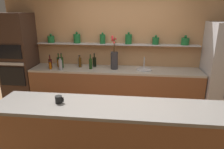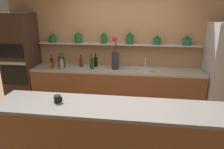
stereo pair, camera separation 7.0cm
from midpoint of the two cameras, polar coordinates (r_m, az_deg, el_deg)
name	(u,v)px [view 1 (the left image)]	position (r m, az deg, el deg)	size (l,w,h in m)	color
ground_plane	(116,143)	(3.50, 0.49, -18.98)	(12.00, 12.00, 0.00)	brown
back_wall_unit	(123,48)	(4.46, 2.64, 7.57)	(5.20, 0.28, 2.60)	tan
back_counter_unit	(115,89)	(4.37, 0.33, -4.19)	(3.57, 0.62, 0.92)	brown
island_counter	(111,142)	(2.66, -1.07, -18.76)	(2.82, 0.61, 1.02)	brown
oven_tower	(19,61)	(4.89, -25.39, 3.43)	(0.65, 0.64, 2.05)	#3D281E
flower_vase	(114,59)	(4.16, 0.16, 4.39)	(0.15, 0.18, 0.70)	#2D2D33
sink_fixture	(144,69)	(4.20, 8.68, 1.66)	(0.32, 0.32, 0.25)	#B7B7BC
bottle_sauce_0	(59,63)	(4.51, -15.47, 3.08)	(0.05, 0.05, 0.19)	#9E4C0A
bottle_wine_1	(50,63)	(4.47, -17.65, 3.09)	(0.07, 0.07, 0.29)	#380C0C
bottle_wine_2	(59,61)	(4.60, -15.40, 3.65)	(0.08, 0.08, 0.28)	#193814
bottle_wine_3	(94,62)	(4.39, -5.50, 3.65)	(0.08, 0.08, 0.30)	black
bottle_sauce_4	(50,66)	(4.39, -17.66, 2.39)	(0.05, 0.05, 0.18)	#9E4C0A
bottle_wine_5	(91,63)	(4.22, -6.60, 3.15)	(0.07, 0.07, 0.31)	#193814
bottle_wine_6	(62,62)	(4.42, -14.62, 3.40)	(0.07, 0.07, 0.32)	#193814
bottle_spirit_7	(79,62)	(4.49, -9.74, 3.64)	(0.07, 0.07, 0.24)	gray
bottle_spirit_8	(80,62)	(4.38, -9.60, 3.47)	(0.06, 0.06, 0.26)	#4C2D0C
bottle_spirit_9	(60,65)	(4.29, -14.97, 2.76)	(0.08, 0.08, 0.26)	gray
coffee_mug	(59,99)	(2.54, -15.75, -6.85)	(0.11, 0.09, 0.09)	black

